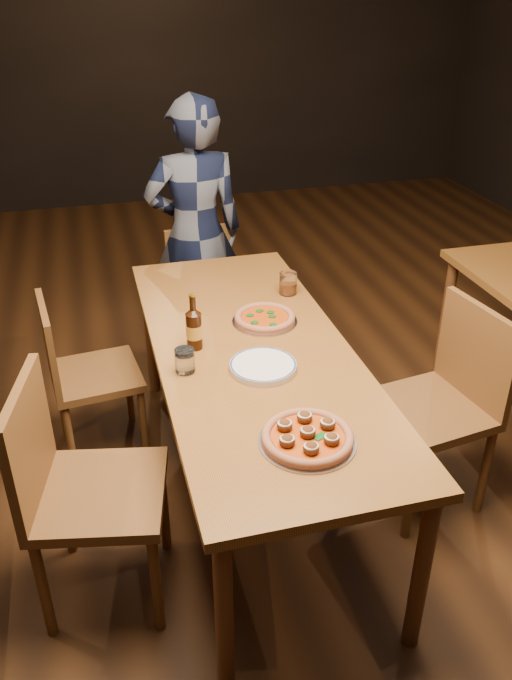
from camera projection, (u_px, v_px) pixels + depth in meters
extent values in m
plane|color=black|center=(253.00, 486.00, 3.12)|extent=(9.00, 9.00, 0.00)
plane|color=black|center=(131.00, 44.00, 6.17)|extent=(7.00, 0.00, 7.00)
cube|color=brown|center=(253.00, 353.00, 2.76)|extent=(0.80, 2.00, 0.04)
cylinder|color=brown|center=(224.00, 617.00, 2.08)|extent=(0.06, 0.06, 0.71)
cylinder|color=brown|center=(151.00, 336.00, 3.66)|extent=(0.06, 0.06, 0.71)
cylinder|color=brown|center=(421.00, 573.00, 2.23)|extent=(0.06, 0.06, 0.71)
cylinder|color=brown|center=(269.00, 321.00, 3.81)|extent=(0.06, 0.06, 0.71)
cylinder|color=brown|center=(446.00, 315.00, 3.87)|extent=(0.06, 0.06, 0.71)
cylinder|color=#B7B7BF|center=(307.00, 441.00, 2.21)|extent=(0.33, 0.33, 0.01)
cylinder|color=#BB6E4E|center=(307.00, 439.00, 2.21)|extent=(0.31, 0.31, 0.02)
torus|color=#BB6E4E|center=(308.00, 437.00, 2.20)|extent=(0.31, 0.31, 0.03)
cylinder|color=#A82D09|center=(308.00, 436.00, 2.20)|extent=(0.24, 0.24, 0.00)
cylinder|color=#B7B7BF|center=(265.00, 321.00, 2.96)|extent=(0.29, 0.29, 0.01)
cylinder|color=#BB6E4E|center=(265.00, 319.00, 2.95)|extent=(0.27, 0.27, 0.02)
torus|color=#BB6E4E|center=(265.00, 317.00, 2.95)|extent=(0.27, 0.27, 0.03)
cylinder|color=#A82D09|center=(265.00, 317.00, 2.95)|extent=(0.21, 0.21, 0.00)
cylinder|color=white|center=(263.00, 367.00, 2.61)|extent=(0.26, 0.26, 0.03)
cylinder|color=black|center=(194.00, 331.00, 2.72)|extent=(0.07, 0.07, 0.16)
cylinder|color=black|center=(193.00, 305.00, 2.66)|extent=(0.03, 0.03, 0.08)
cylinder|color=gold|center=(194.00, 331.00, 2.72)|extent=(0.07, 0.07, 0.06)
cylinder|color=white|center=(185.00, 361.00, 2.58)|extent=(0.08, 0.08, 0.10)
cylinder|color=#8B400F|center=(288.00, 283.00, 3.19)|extent=(0.09, 0.09, 0.11)
imported|color=black|center=(196.00, 234.00, 3.83)|extent=(0.58, 0.39, 1.57)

